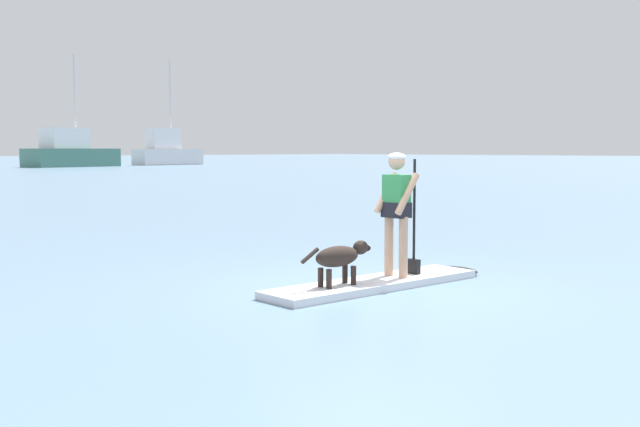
{
  "coord_description": "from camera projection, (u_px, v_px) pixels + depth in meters",
  "views": [
    {
      "loc": [
        -7.3,
        -6.57,
        1.78
      ],
      "look_at": [
        0.0,
        1.0,
        0.9
      ],
      "focal_mm": 43.2,
      "sensor_mm": 36.0,
      "label": 1
    }
  ],
  "objects": [
    {
      "name": "person_paddler",
      "position": [
        397.0,
        205.0,
        10.1
      ],
      "size": [
        0.61,
        0.49,
        1.63
      ],
      "color": "tan",
      "rests_on": "paddleboard"
    },
    {
      "name": "moored_boat_outer",
      "position": [
        70.0,
        152.0,
        78.58
      ],
      "size": [
        10.09,
        5.14,
        11.48
      ],
      "color": "#3F7266",
      "rests_on": "ground_plane"
    },
    {
      "name": "ground_plane",
      "position": [
        374.0,
        288.0,
        9.91
      ],
      "size": [
        400.0,
        400.0,
        0.0
      ],
      "primitive_type": "plane",
      "color": "slate"
    },
    {
      "name": "dog",
      "position": [
        340.0,
        257.0,
        9.48
      ],
      "size": [
        1.14,
        0.25,
        0.53
      ],
      "color": "#2D231E",
      "rests_on": "paddleboard"
    },
    {
      "name": "moored_boat_far_port",
      "position": [
        167.0,
        151.0,
        87.97
      ],
      "size": [
        8.26,
        3.11,
        12.02
      ],
      "color": "silver",
      "rests_on": "ground_plane"
    },
    {
      "name": "paddleboard",
      "position": [
        386.0,
        282.0,
        10.05
      ],
      "size": [
        3.57,
        0.9,
        0.1
      ],
      "color": "silver",
      "rests_on": "ground_plane"
    }
  ]
}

